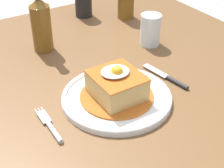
{
  "coord_description": "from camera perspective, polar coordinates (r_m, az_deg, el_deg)",
  "views": [
    {
      "loc": [
        -0.4,
        -0.74,
        1.28
      ],
      "look_at": [
        -0.0,
        -0.12,
        0.79
      ],
      "focal_mm": 54.82,
      "sensor_mm": 36.0,
      "label": 1
    }
  ],
  "objects": [
    {
      "name": "knife",
      "position": [
        0.98,
        9.77,
        0.82
      ],
      "size": [
        0.04,
        0.17,
        0.01
      ],
      "color": "#262628",
      "rests_on": "dining_table"
    },
    {
      "name": "main_plate",
      "position": [
        0.89,
        0.69,
        -2.25
      ],
      "size": [
        0.29,
        0.29,
        0.02
      ],
      "color": "white",
      "rests_on": "dining_table"
    },
    {
      "name": "drinking_glass",
      "position": [
        1.16,
        6.4,
        8.64
      ],
      "size": [
        0.07,
        0.07,
        0.1
      ],
      "color": "#3F2314",
      "rests_on": "dining_table"
    },
    {
      "name": "sandwich_meal",
      "position": [
        0.87,
        0.71,
        -0.4
      ],
      "size": [
        0.19,
        0.19,
        0.09
      ],
      "color": "#B75B1E",
      "rests_on": "main_plate"
    },
    {
      "name": "soda_can",
      "position": [
        1.37,
        -4.81,
        13.66
      ],
      "size": [
        0.07,
        0.07,
        0.12
      ],
      "color": "black",
      "rests_on": "dining_table"
    },
    {
      "name": "beer_bottle_amber_far",
      "position": [
        1.11,
        -11.79,
        10.19
      ],
      "size": [
        0.06,
        0.06,
        0.27
      ],
      "color": "brown",
      "rests_on": "dining_table"
    },
    {
      "name": "dining_table",
      "position": [
        1.05,
        -3.38,
        -3.05
      ],
      "size": [
        1.25,
        1.09,
        0.75
      ],
      "color": "brown",
      "rests_on": "ground_plane"
    },
    {
      "name": "fork",
      "position": [
        0.82,
        -10.16,
        -7.06
      ],
      "size": [
        0.02,
        0.14,
        0.01
      ],
      "color": "silver",
      "rests_on": "dining_table"
    }
  ]
}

